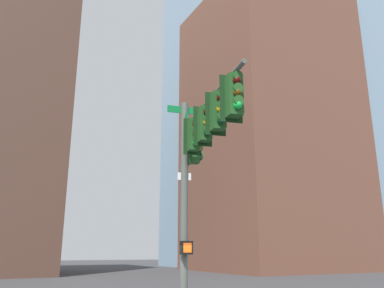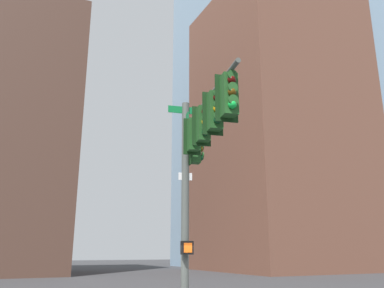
# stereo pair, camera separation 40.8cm
# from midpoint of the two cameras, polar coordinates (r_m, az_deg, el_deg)

# --- Properties ---
(signal_pole_assembly) EXTENTS (1.74, 5.32, 7.22)m
(signal_pole_assembly) POSITION_cam_midpoint_polar(r_m,az_deg,el_deg) (11.56, -0.05, -1.63)
(signal_pole_assembly) COLOR #4C514C
(signal_pole_assembly) RESTS_ON ground_plane
(building_brick_nearside) EXTENTS (18.89, 18.10, 36.81)m
(building_brick_nearside) POSITION_cam_midpoint_polar(r_m,az_deg,el_deg) (55.13, 10.90, 1.97)
(building_brick_nearside) COLOR brown
(building_brick_nearside) RESTS_ON ground_plane
(building_glass_tower) EXTENTS (26.99, 29.44, 89.59)m
(building_glass_tower) POSITION_cam_midpoint_polar(r_m,az_deg,el_deg) (75.80, 10.45, 19.10)
(building_glass_tower) COLOR #7A99B2
(building_glass_tower) RESTS_ON ground_plane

